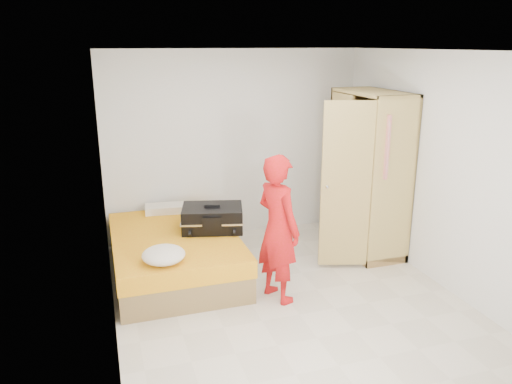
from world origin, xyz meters
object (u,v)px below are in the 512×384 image
object	(u,v)px
suitcase	(212,218)
wardrobe	(366,178)
person	(278,229)
round_cushion	(164,255)
bed	(175,254)

from	to	relation	value
suitcase	wardrobe	bearing A→B (deg)	12.29
person	round_cushion	size ratio (longest dim) A/B	3.59
person	suitcase	size ratio (longest dim) A/B	1.90
bed	wardrobe	distance (m)	2.61
wardrobe	round_cushion	size ratio (longest dim) A/B	4.73
suitcase	person	bearing A→B (deg)	-48.87
wardrobe	round_cushion	world-z (taller)	wardrobe
bed	wardrobe	bearing A→B (deg)	-0.78
wardrobe	round_cushion	bearing A→B (deg)	-165.28
wardrobe	person	xyz separation A→B (m)	(-1.54, -0.89, -0.20)
bed	suitcase	world-z (taller)	suitcase
wardrobe	person	distance (m)	1.79
suitcase	round_cushion	distance (m)	1.05
bed	suitcase	distance (m)	0.62
suitcase	round_cushion	xyz separation A→B (m)	(-0.69, -0.78, -0.06)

